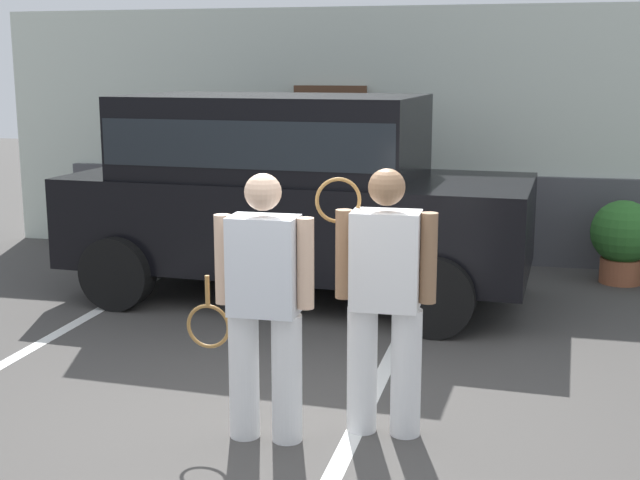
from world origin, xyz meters
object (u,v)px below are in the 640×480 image
at_px(tennis_player_woman, 384,298).
at_px(potted_plant_by_porch, 623,237).
at_px(parked_suv, 288,186).
at_px(tennis_player_man, 264,305).

distance_m(tennis_player_woman, potted_plant_by_porch, 4.89).
bearing_deg(potted_plant_by_porch, parked_suv, -158.18).
bearing_deg(potted_plant_by_porch, tennis_player_man, -118.54).
height_order(tennis_player_man, tennis_player_woman, tennis_player_woman).
bearing_deg(tennis_player_man, potted_plant_by_porch, -119.39).
height_order(tennis_player_woman, potted_plant_by_porch, tennis_player_woman).
relative_size(parked_suv, potted_plant_by_porch, 5.13).
distance_m(parked_suv, tennis_player_woman, 3.50).
height_order(parked_suv, tennis_player_man, parked_suv).
distance_m(tennis_player_man, tennis_player_woman, 0.76).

